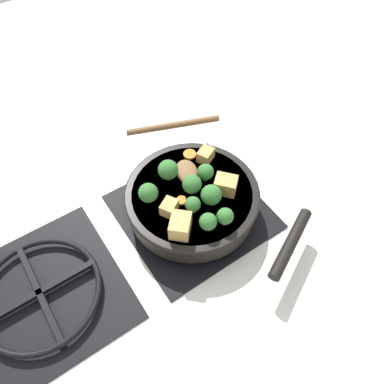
# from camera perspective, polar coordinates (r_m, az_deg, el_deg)

# --- Properties ---
(ground_plane) EXTENTS (2.40, 2.40, 0.00)m
(ground_plane) POSITION_cam_1_polar(r_m,az_deg,el_deg) (0.87, 0.00, -3.04)
(ground_plane) COLOR silver
(front_burner_grate) EXTENTS (0.31, 0.31, 0.03)m
(front_burner_grate) POSITION_cam_1_polar(r_m,az_deg,el_deg) (0.86, 0.00, -2.60)
(front_burner_grate) COLOR black
(front_burner_grate) RESTS_ON ground_plane
(rear_burner_grate) EXTENTS (0.31, 0.31, 0.03)m
(rear_burner_grate) POSITION_cam_1_polar(r_m,az_deg,el_deg) (0.82, -22.05, -14.25)
(rear_burner_grate) COLOR black
(rear_burner_grate) RESTS_ON ground_plane
(skillet_pan) EXTENTS (0.40, 0.33, 0.05)m
(skillet_pan) POSITION_cam_1_polar(r_m,az_deg,el_deg) (0.82, 0.17, -1.00)
(skillet_pan) COLOR black
(skillet_pan) RESTS_ON front_burner_grate
(wooden_spoon) EXTENTS (0.23, 0.22, 0.02)m
(wooden_spoon) POSITION_cam_1_polar(r_m,az_deg,el_deg) (0.88, -2.03, 7.28)
(wooden_spoon) COLOR brown
(wooden_spoon) RESTS_ON skillet_pan
(tofu_cube_center_large) EXTENTS (0.06, 0.06, 0.04)m
(tofu_cube_center_large) POSITION_cam_1_polar(r_m,az_deg,el_deg) (0.79, 5.15, 1.09)
(tofu_cube_center_large) COLOR tan
(tofu_cube_center_large) RESTS_ON skillet_pan
(tofu_cube_near_handle) EXTENTS (0.04, 0.04, 0.03)m
(tofu_cube_near_handle) POSITION_cam_1_polar(r_m,az_deg,el_deg) (0.76, -3.48, -2.37)
(tofu_cube_near_handle) COLOR tan
(tofu_cube_near_handle) RESTS_ON skillet_pan
(tofu_cube_east_chunk) EXTENTS (0.04, 0.05, 0.03)m
(tofu_cube_east_chunk) POSITION_cam_1_polar(r_m,az_deg,el_deg) (0.85, 2.09, 5.65)
(tofu_cube_east_chunk) COLOR tan
(tofu_cube_east_chunk) RESTS_ON skillet_pan
(tofu_cube_west_chunk) EXTENTS (0.06, 0.06, 0.04)m
(tofu_cube_west_chunk) POSITION_cam_1_polar(r_m,az_deg,el_deg) (0.73, -1.80, -5.16)
(tofu_cube_west_chunk) COLOR tan
(tofu_cube_west_chunk) RESTS_ON skillet_pan
(broccoli_floret_near_spoon) EXTENTS (0.04, 0.04, 0.05)m
(broccoli_floret_near_spoon) POSITION_cam_1_polar(r_m,az_deg,el_deg) (0.78, -0.10, 0.83)
(broccoli_floret_near_spoon) COLOR #709956
(broccoli_floret_near_spoon) RESTS_ON skillet_pan
(broccoli_floret_center_top) EXTENTS (0.03, 0.03, 0.04)m
(broccoli_floret_center_top) POSITION_cam_1_polar(r_m,az_deg,el_deg) (0.76, 0.13, -1.92)
(broccoli_floret_center_top) COLOR #709956
(broccoli_floret_center_top) RESTS_ON skillet_pan
(broccoli_floret_east_rim) EXTENTS (0.04, 0.04, 0.04)m
(broccoli_floret_east_rim) POSITION_cam_1_polar(r_m,az_deg,el_deg) (0.80, 2.07, 3.05)
(broccoli_floret_east_rim) COLOR #709956
(broccoli_floret_east_rim) RESTS_ON skillet_pan
(broccoli_floret_west_rim) EXTENTS (0.04, 0.04, 0.05)m
(broccoli_floret_west_rim) POSITION_cam_1_polar(r_m,az_deg,el_deg) (0.77, -6.68, -0.15)
(broccoli_floret_west_rim) COLOR #709956
(broccoli_floret_west_rim) RESTS_ON skillet_pan
(broccoli_floret_north_edge) EXTENTS (0.04, 0.04, 0.05)m
(broccoli_floret_north_edge) POSITION_cam_1_polar(r_m,az_deg,el_deg) (0.76, 2.96, -0.47)
(broccoli_floret_north_edge) COLOR #709956
(broccoli_floret_north_edge) RESTS_ON skillet_pan
(broccoli_floret_south_cluster) EXTENTS (0.04, 0.04, 0.04)m
(broccoli_floret_south_cluster) POSITION_cam_1_polar(r_m,az_deg,el_deg) (0.73, 2.47, -4.57)
(broccoli_floret_south_cluster) COLOR #709956
(broccoli_floret_south_cluster) RESTS_ON skillet_pan
(broccoli_floret_mid_floret) EXTENTS (0.04, 0.04, 0.05)m
(broccoli_floret_mid_floret) POSITION_cam_1_polar(r_m,az_deg,el_deg) (0.81, -3.66, 3.37)
(broccoli_floret_mid_floret) COLOR #709956
(broccoli_floret_mid_floret) RESTS_ON skillet_pan
(broccoli_floret_small_inner) EXTENTS (0.03, 0.03, 0.04)m
(broccoli_floret_small_inner) POSITION_cam_1_polar(r_m,az_deg,el_deg) (0.74, 5.07, -3.72)
(broccoli_floret_small_inner) COLOR #709956
(broccoli_floret_small_inner) RESTS_ON skillet_pan
(carrot_slice_orange_thin) EXTENTS (0.02, 0.02, 0.01)m
(carrot_slice_orange_thin) POSITION_cam_1_polar(r_m,az_deg,el_deg) (0.79, -1.61, -1.29)
(carrot_slice_orange_thin) COLOR orange
(carrot_slice_orange_thin) RESTS_ON skillet_pan
(carrot_slice_near_center) EXTENTS (0.03, 0.03, 0.01)m
(carrot_slice_near_center) POSITION_cam_1_polar(r_m,az_deg,el_deg) (0.87, -0.36, 5.76)
(carrot_slice_near_center) COLOR orange
(carrot_slice_near_center) RESTS_ON skillet_pan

